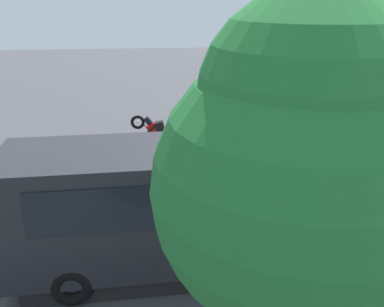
% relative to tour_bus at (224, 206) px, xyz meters
% --- Properties ---
extents(ground_plane, '(80.00, 80.00, 0.00)m').
position_rel_tour_bus_xyz_m(ground_plane, '(0.59, -4.87, -1.65)').
color(ground_plane, '#424247').
extents(tour_bus, '(10.58, 2.91, 3.25)m').
position_rel_tour_bus_xyz_m(tour_bus, '(0.00, 0.00, 0.00)').
color(tour_bus, '#26262B').
rests_on(tour_bus, ground_plane).
extents(spectator_far_left, '(0.57, 0.31, 1.80)m').
position_rel_tour_bus_xyz_m(spectator_far_left, '(-2.94, -2.70, -0.57)').
color(spectator_far_left, '#473823').
rests_on(spectator_far_left, ground_plane).
extents(spectator_left, '(0.58, 0.35, 1.75)m').
position_rel_tour_bus_xyz_m(spectator_left, '(-1.76, -2.65, -0.59)').
color(spectator_left, black).
rests_on(spectator_left, ground_plane).
extents(spectator_centre, '(0.58, 0.33, 1.71)m').
position_rel_tour_bus_xyz_m(spectator_centre, '(-0.70, -2.72, -0.63)').
color(spectator_centre, black).
rests_on(spectator_centre, ground_plane).
extents(spectator_right, '(0.57, 0.32, 1.80)m').
position_rel_tour_bus_xyz_m(spectator_right, '(0.56, -2.84, -0.57)').
color(spectator_right, black).
rests_on(spectator_right, ground_plane).
extents(spectator_far_right, '(0.58, 0.38, 1.66)m').
position_rel_tour_bus_xyz_m(spectator_far_right, '(1.60, -2.87, -0.67)').
color(spectator_far_right, '#473823').
rests_on(spectator_far_right, ground_plane).
extents(parked_motorcycle_silver, '(2.05, 0.58, 0.99)m').
position_rel_tour_bus_xyz_m(parked_motorcycle_silver, '(0.96, -1.96, -1.16)').
color(parked_motorcycle_silver, black).
rests_on(parked_motorcycle_silver, ground_plane).
extents(parked_motorcycle_dark, '(2.05, 0.59, 0.99)m').
position_rel_tour_bus_xyz_m(parked_motorcycle_dark, '(-4.18, -2.06, -1.16)').
color(parked_motorcycle_dark, black).
rests_on(parked_motorcycle_dark, ground_plane).
extents(stunt_motorcycle, '(1.88, 0.58, 1.89)m').
position_rel_tour_bus_xyz_m(stunt_motorcycle, '(1.58, -8.00, -0.59)').
color(stunt_motorcycle, black).
rests_on(stunt_motorcycle, ground_plane).
extents(traffic_cone, '(0.34, 0.34, 0.63)m').
position_rel_tour_bus_xyz_m(traffic_cone, '(-0.68, -7.24, -1.34)').
color(traffic_cone, orange).
rests_on(traffic_cone, ground_plane).
extents(tree_centre, '(3.62, 3.62, 6.74)m').
position_rel_tour_bus_xyz_m(tree_centre, '(-0.02, 4.70, 3.00)').
color(tree_centre, '#51381E').
rests_on(tree_centre, ground_plane).
extents(bay_line_a, '(0.21, 4.67, 0.01)m').
position_rel_tour_bus_xyz_m(bay_line_a, '(-2.13, -5.26, -1.64)').
color(bay_line_a, white).
rests_on(bay_line_a, ground_plane).
extents(bay_line_b, '(0.22, 4.71, 0.01)m').
position_rel_tour_bus_xyz_m(bay_line_b, '(0.87, -5.26, -1.64)').
color(bay_line_b, white).
rests_on(bay_line_b, ground_plane).
extents(bay_line_c, '(0.20, 4.28, 0.01)m').
position_rel_tour_bus_xyz_m(bay_line_c, '(3.87, -5.26, -1.64)').
color(bay_line_c, white).
rests_on(bay_line_c, ground_plane).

